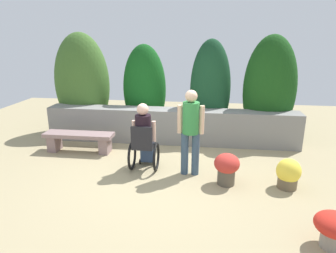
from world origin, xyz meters
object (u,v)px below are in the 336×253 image
(person_standing_companion, at_px, (191,127))
(flower_pot_terracotta_by_wall, at_px, (288,174))
(stone_bench, at_px, (79,139))
(person_in_wheelchair, at_px, (144,139))
(flower_pot_red_accent, at_px, (335,228))
(flower_pot_purple_near, at_px, (227,167))

(person_standing_companion, distance_m, flower_pot_terracotta_by_wall, 1.85)
(stone_bench, distance_m, person_in_wheelchair, 1.83)
(stone_bench, xyz_separation_m, flower_pot_red_accent, (4.42, -2.67, -0.02))
(flower_pot_terracotta_by_wall, bearing_deg, stone_bench, 164.72)
(person_in_wheelchair, height_order, person_standing_companion, person_standing_companion)
(person_in_wheelchair, relative_size, flower_pot_red_accent, 2.69)
(person_standing_companion, xyz_separation_m, flower_pot_red_accent, (1.89, -1.84, -0.65))
(flower_pot_purple_near, xyz_separation_m, flower_pot_red_accent, (1.22, -1.51, -0.05))
(person_standing_companion, relative_size, flower_pot_terracotta_by_wall, 3.03)
(person_standing_companion, relative_size, flower_pot_red_accent, 3.25)
(stone_bench, relative_size, person_in_wheelchair, 1.17)
(flower_pot_purple_near, bearing_deg, person_in_wheelchair, 164.40)
(person_standing_companion, distance_m, flower_pot_red_accent, 2.72)
(flower_pot_purple_near, height_order, flower_pot_red_accent, flower_pot_purple_near)
(stone_bench, bearing_deg, flower_pot_red_accent, -24.14)
(flower_pot_red_accent, bearing_deg, flower_pot_terracotta_by_wall, 96.97)
(person_in_wheelchair, xyz_separation_m, flower_pot_terracotta_by_wall, (2.59, -0.44, -0.36))
(person_in_wheelchair, distance_m, person_standing_companion, 0.95)
(flower_pot_terracotta_by_wall, bearing_deg, flower_pot_purple_near, 179.73)
(person_standing_companion, relative_size, flower_pot_purple_near, 2.84)
(stone_bench, bearing_deg, flower_pot_terracotta_by_wall, -8.33)
(stone_bench, height_order, person_in_wheelchair, person_in_wheelchair)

